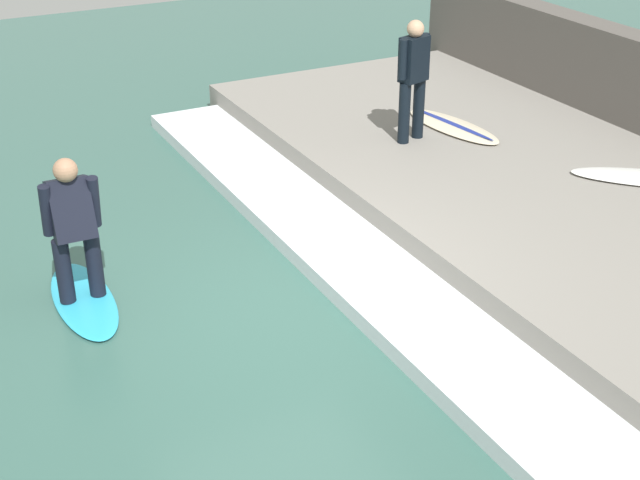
% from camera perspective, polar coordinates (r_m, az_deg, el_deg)
% --- Properties ---
extents(ground_plane, '(28.00, 28.00, 0.00)m').
position_cam_1_polar(ground_plane, '(9.03, -2.44, -4.53)').
color(ground_plane, '#386056').
extents(concrete_ledge, '(4.40, 12.16, 0.43)m').
position_cam_1_polar(concrete_ledge, '(10.88, 15.96, 1.52)').
color(concrete_ledge, gray).
rests_on(concrete_ledge, ground_plane).
extents(wave_foam_crest, '(1.09, 11.55, 0.18)m').
position_cam_1_polar(wave_foam_crest, '(9.41, 3.41, -2.47)').
color(wave_foam_crest, silver).
rests_on(wave_foam_crest, ground_plane).
extents(surfboard_riding, '(0.62, 1.70, 0.06)m').
position_cam_1_polar(surfboard_riding, '(9.46, -14.88, -3.71)').
color(surfboard_riding, '#2DADD1').
rests_on(surfboard_riding, ground_plane).
extents(surfer_riding, '(0.57, 0.43, 1.53)m').
position_cam_1_polar(surfer_riding, '(9.05, -15.54, 1.06)').
color(surfer_riding, black).
rests_on(surfer_riding, surfboard_riding).
extents(surfer_waiting_near, '(0.53, 0.33, 1.62)m').
position_cam_1_polar(surfer_waiting_near, '(11.92, 5.99, 10.51)').
color(surfer_waiting_near, black).
rests_on(surfer_waiting_near, concrete_ledge).
extents(surfboard_waiting_near, '(0.78, 1.77, 0.07)m').
position_cam_1_polar(surfboard_waiting_near, '(12.70, 8.52, 7.22)').
color(surfboard_waiting_near, beige).
rests_on(surfboard_waiting_near, concrete_ledge).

